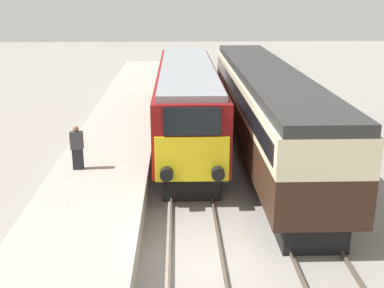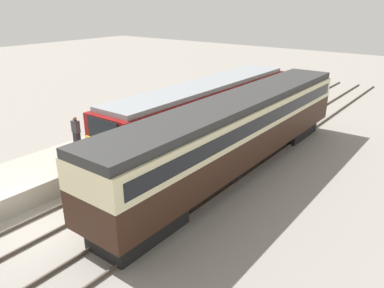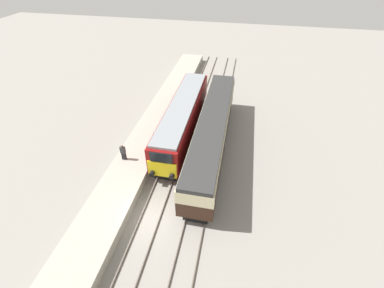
% 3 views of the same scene
% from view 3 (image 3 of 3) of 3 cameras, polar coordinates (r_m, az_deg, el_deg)
% --- Properties ---
extents(ground_plane, '(120.00, 120.00, 0.00)m').
position_cam_3_polar(ground_plane, '(20.63, -9.28, -16.15)').
color(ground_plane, gray).
extents(platform_left, '(3.50, 50.00, 0.94)m').
position_cam_3_polar(platform_left, '(26.34, -10.58, -0.13)').
color(platform_left, '#9E998C').
rests_on(platform_left, ground_plane).
extents(rails_near_track, '(1.51, 60.00, 0.14)m').
position_cam_3_polar(rails_near_track, '(23.58, -5.38, -6.38)').
color(rails_near_track, '#4C4238').
rests_on(rails_near_track, ground_plane).
extents(rails_far_track, '(1.50, 60.00, 0.14)m').
position_cam_3_polar(rails_far_track, '(23.03, 2.85, -7.59)').
color(rails_far_track, '#4C4238').
rests_on(rails_far_track, ground_plane).
extents(locomotive, '(2.70, 15.57, 3.84)m').
position_cam_3_polar(locomotive, '(26.93, -2.06, 6.01)').
color(locomotive, black).
rests_on(locomotive, ground_plane).
extents(passenger_carriage, '(2.75, 18.41, 3.92)m').
position_cam_3_polar(passenger_carriage, '(24.70, 4.59, 3.13)').
color(passenger_carriage, black).
rests_on(passenger_carriage, ground_plane).
extents(person_on_platform, '(0.44, 0.26, 1.62)m').
position_cam_3_polar(person_on_platform, '(23.83, -15.05, -1.80)').
color(person_on_platform, black).
rests_on(person_on_platform, platform_left).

